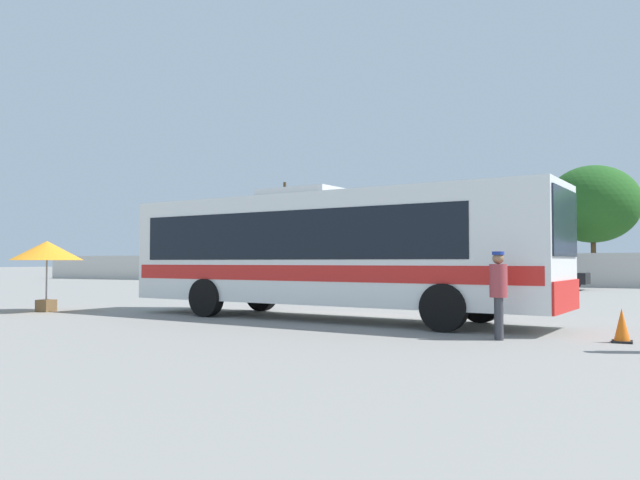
# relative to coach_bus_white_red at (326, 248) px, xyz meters

# --- Properties ---
(ground_plane) EXTENTS (300.00, 300.00, 0.00)m
(ground_plane) POSITION_rel_coach_bus_white_red_xyz_m (-0.01, 10.72, -1.86)
(ground_plane) COLOR gray
(perimeter_wall) EXTENTS (80.00, 0.30, 2.02)m
(perimeter_wall) POSITION_rel_coach_bus_white_red_xyz_m (-0.01, 25.27, -0.85)
(perimeter_wall) COLOR beige
(perimeter_wall) RESTS_ON ground_plane
(coach_bus_white_red) EXTENTS (12.04, 3.80, 3.48)m
(coach_bus_white_red) POSITION_rel_coach_bus_white_red_xyz_m (0.00, 0.00, 0.00)
(coach_bus_white_red) COLOR white
(coach_bus_white_red) RESTS_ON ground_plane
(attendant_by_bus_door) EXTENTS (0.43, 0.43, 1.71)m
(attendant_by_bus_door) POSITION_rel_coach_bus_white_red_xyz_m (4.95, -2.47, -0.89)
(attendant_by_bus_door) COLOR #38383D
(attendant_by_bus_door) RESTS_ON ground_plane
(vendor_umbrella_near_gate_orange) EXTENTS (2.11, 2.11, 2.14)m
(vendor_umbrella_near_gate_orange) POSITION_rel_coach_bus_white_red_xyz_m (-8.61, -1.64, -0.06)
(vendor_umbrella_near_gate_orange) COLOR gray
(vendor_umbrella_near_gate_orange) RESTS_ON ground_plane
(parked_car_leftmost_dark_blue) EXTENTS (4.50, 2.02, 1.47)m
(parked_car_leftmost_dark_blue) POSITION_rel_coach_bus_white_red_xyz_m (-15.34, 21.94, -1.08)
(parked_car_leftmost_dark_blue) COLOR navy
(parked_car_leftmost_dark_blue) RESTS_ON ground_plane
(parked_car_second_grey) EXTENTS (4.13, 2.06, 1.51)m
(parked_car_second_grey) POSITION_rel_coach_bus_white_red_xyz_m (-9.67, 22.11, -1.06)
(parked_car_second_grey) COLOR slate
(parked_car_second_grey) RESTS_ON ground_plane
(parked_car_third_maroon) EXTENTS (4.22, 2.00, 1.55)m
(parked_car_third_maroon) POSITION_rel_coach_bus_white_red_xyz_m (-3.81, 21.78, -1.05)
(parked_car_third_maroon) COLOR maroon
(parked_car_third_maroon) RESTS_ON ground_plane
(parked_car_rightmost_black) EXTENTS (4.46, 2.23, 1.40)m
(parked_car_rightmost_black) POSITION_rel_coach_bus_white_red_xyz_m (2.99, 21.16, -1.11)
(parked_car_rightmost_black) COLOR black
(parked_car_rightmost_black) RESTS_ON ground_plane
(utility_pole_near) EXTENTS (1.80, 0.24, 7.81)m
(utility_pole_near) POSITION_rel_coach_bus_white_red_xyz_m (-17.47, 28.18, 2.23)
(utility_pole_near) COLOR #4C3823
(utility_pole_near) RESTS_ON ground_plane
(roadside_tree_left) EXTENTS (5.17, 5.17, 6.23)m
(roadside_tree_left) POSITION_rel_coach_bus_white_red_xyz_m (-12.81, 27.62, 2.17)
(roadside_tree_left) COLOR brown
(roadside_tree_left) RESTS_ON ground_plane
(roadside_tree_midleft) EXTENTS (4.75, 4.75, 6.46)m
(roadside_tree_midleft) POSITION_rel_coach_bus_white_red_xyz_m (-4.42, 30.64, 2.57)
(roadside_tree_midleft) COLOR brown
(roadside_tree_midleft) RESTS_ON ground_plane
(roadside_tree_midright) EXTENTS (5.87, 5.87, 7.72)m
(roadside_tree_midright) POSITION_rel_coach_bus_white_red_xyz_m (4.92, 29.12, 3.36)
(roadside_tree_midright) COLOR brown
(roadside_tree_midright) RESTS_ON ground_plane
(traffic_cone_on_apron) EXTENTS (0.36, 0.36, 0.64)m
(traffic_cone_on_apron) POSITION_rel_coach_bus_white_red_xyz_m (7.09, -1.88, -1.55)
(traffic_cone_on_apron) COLOR black
(traffic_cone_on_apron) RESTS_ON ground_plane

